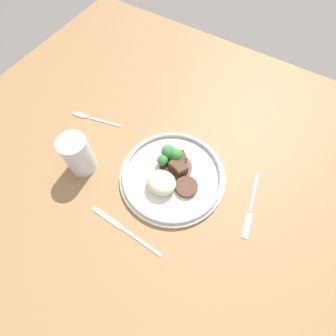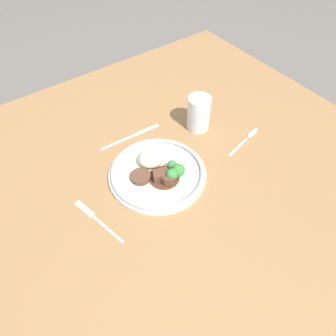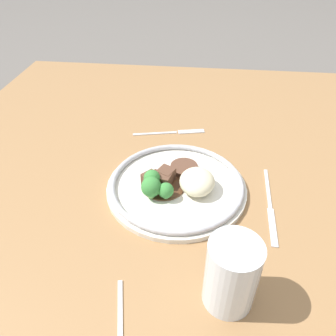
{
  "view_description": "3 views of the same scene",
  "coord_description": "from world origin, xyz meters",
  "px_view_note": "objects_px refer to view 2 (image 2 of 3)",
  "views": [
    {
      "loc": [
        -0.17,
        0.28,
        0.69
      ],
      "look_at": [
        -0.0,
        -0.0,
        0.08
      ],
      "focal_mm": 28.0,
      "sensor_mm": 36.0,
      "label": 1
    },
    {
      "loc": [
        -0.36,
        -0.52,
        0.79
      ],
      "look_at": [
        0.0,
        -0.03,
        0.09
      ],
      "focal_mm": 35.0,
      "sensor_mm": 36.0,
      "label": 2
    },
    {
      "loc": [
        0.49,
        0.04,
        0.5
      ],
      "look_at": [
        -0.04,
        -0.02,
        0.09
      ],
      "focal_mm": 35.0,
      "sensor_mm": 36.0,
      "label": 3
    }
  ],
  "objects_px": {
    "juice_glass": "(198,115)",
    "knife": "(133,136)",
    "spoon": "(249,136)",
    "plate": "(158,172)",
    "fork": "(94,217)"
  },
  "relations": [
    {
      "from": "plate",
      "to": "juice_glass",
      "type": "distance_m",
      "value": 0.25
    },
    {
      "from": "fork",
      "to": "knife",
      "type": "distance_m",
      "value": 0.33
    },
    {
      "from": "plate",
      "to": "juice_glass",
      "type": "height_order",
      "value": "juice_glass"
    },
    {
      "from": "fork",
      "to": "spoon",
      "type": "xyz_separation_m",
      "value": [
        0.56,
        -0.02,
        0.0
      ]
    },
    {
      "from": "knife",
      "to": "juice_glass",
      "type": "bearing_deg",
      "value": -21.39
    },
    {
      "from": "plate",
      "to": "knife",
      "type": "xyz_separation_m",
      "value": [
        0.03,
        0.19,
        -0.01
      ]
    },
    {
      "from": "spoon",
      "to": "plate",
      "type": "bearing_deg",
      "value": 160.3
    },
    {
      "from": "juice_glass",
      "to": "plate",
      "type": "bearing_deg",
      "value": -156.77
    },
    {
      "from": "plate",
      "to": "spoon",
      "type": "height_order",
      "value": "plate"
    },
    {
      "from": "fork",
      "to": "spoon",
      "type": "relative_size",
      "value": 1.12
    },
    {
      "from": "juice_glass",
      "to": "spoon",
      "type": "relative_size",
      "value": 0.71
    },
    {
      "from": "plate",
      "to": "fork",
      "type": "height_order",
      "value": "plate"
    },
    {
      "from": "juice_glass",
      "to": "knife",
      "type": "height_order",
      "value": "juice_glass"
    },
    {
      "from": "fork",
      "to": "knife",
      "type": "relative_size",
      "value": 0.86
    },
    {
      "from": "juice_glass",
      "to": "fork",
      "type": "relative_size",
      "value": 0.64
    }
  ]
}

